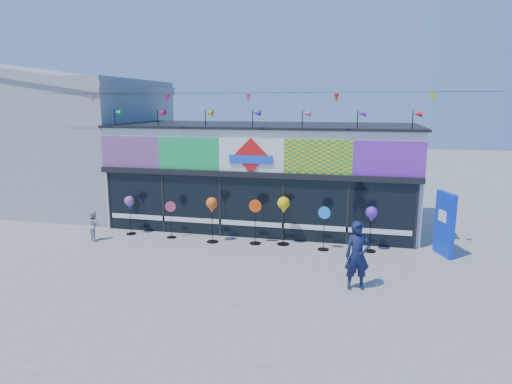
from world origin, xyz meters
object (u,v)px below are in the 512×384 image
(blue_sign, at_px, (445,224))
(spinner_3, at_px, (255,221))
(spinner_0, at_px, (130,204))
(adult_man, at_px, (357,256))
(spinner_6, at_px, (371,216))
(spinner_1, at_px, (171,219))
(spinner_4, at_px, (284,207))
(spinner_5, at_px, (324,227))
(spinner_2, at_px, (212,206))
(child, at_px, (94,226))

(blue_sign, height_order, spinner_3, blue_sign)
(spinner_0, xyz_separation_m, adult_man, (8.52, -3.38, -0.26))
(spinner_6, bearing_deg, adult_man, -96.89)
(spinner_1, xyz_separation_m, spinner_4, (4.22, 0.12, 0.65))
(adult_man, bearing_deg, blue_sign, 37.23)
(spinner_5, bearing_deg, spinner_2, -179.67)
(blue_sign, relative_size, spinner_6, 1.35)
(spinner_3, distance_m, adult_man, 4.86)
(blue_sign, height_order, spinner_2, blue_sign)
(spinner_6, height_order, adult_man, adult_man)
(spinner_4, height_order, adult_man, adult_man)
(blue_sign, distance_m, spinner_6, 2.35)
(spinner_1, height_order, spinner_5, spinner_5)
(spinner_2, bearing_deg, spinner_0, 175.43)
(blue_sign, xyz_separation_m, child, (-12.16, -1.14, -0.51))
(blue_sign, distance_m, spinner_5, 3.92)
(spinner_6, relative_size, child, 1.43)
(spinner_5, distance_m, adult_man, 3.34)
(blue_sign, height_order, spinner_1, blue_sign)
(spinner_1, height_order, spinner_3, spinner_3)
(blue_sign, bearing_deg, adult_man, -147.28)
(spinner_0, xyz_separation_m, spinner_2, (3.38, -0.27, 0.13))
(child, bearing_deg, blue_sign, -133.49)
(spinner_2, relative_size, adult_man, 0.89)
(spinner_1, xyz_separation_m, adult_man, (6.81, -3.30, 0.20))
(spinner_2, bearing_deg, child, -170.19)
(spinner_5, relative_size, child, 1.39)
(blue_sign, relative_size, spinner_4, 1.22)
(child, bearing_deg, spinner_6, -133.32)
(spinner_1, xyz_separation_m, spinner_3, (3.23, -0.02, 0.12))
(spinner_1, xyz_separation_m, child, (-2.61, -0.92, -0.19))
(spinner_3, xyz_separation_m, adult_man, (3.59, -3.28, 0.08))
(spinner_4, bearing_deg, blue_sign, 0.99)
(spinner_1, bearing_deg, adult_man, -25.83)
(spinner_0, distance_m, child, 1.50)
(spinner_3, bearing_deg, spinner_2, -174.06)
(spinner_1, distance_m, spinner_3, 3.23)
(blue_sign, xyz_separation_m, spinner_6, (-2.34, -0.19, 0.19))
(spinner_4, relative_size, spinner_6, 1.11)
(spinner_6, bearing_deg, blue_sign, 4.60)
(spinner_1, bearing_deg, spinner_0, 177.10)
(spinner_5, bearing_deg, spinner_3, 176.74)
(spinner_0, relative_size, spinner_1, 1.07)
(spinner_0, distance_m, spinner_5, 7.38)
(spinner_2, relative_size, spinner_5, 1.09)
(spinner_4, xyz_separation_m, adult_man, (2.60, -3.42, -0.45))
(blue_sign, bearing_deg, spinner_4, 161.70)
(spinner_6, bearing_deg, spinner_5, -173.27)
(spinner_0, height_order, child, spinner_0)
(spinner_3, bearing_deg, spinner_0, 178.74)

